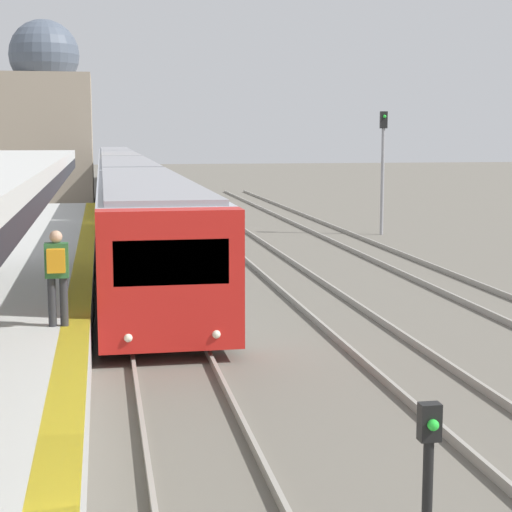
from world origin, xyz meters
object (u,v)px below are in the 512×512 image
train_near (123,179)px  signal_mast_far (383,158)px  signal_post_near (428,471)px  person_on_platform (57,270)px

train_near → signal_mast_far: 18.81m
signal_mast_far → signal_post_near: bearing=-107.7°
person_on_platform → signal_post_near: 8.48m
person_on_platform → signal_mast_far: bearing=57.7°
train_near → signal_post_near: 42.84m
signal_mast_far → person_on_platform: bearing=-122.3°
person_on_platform → train_near: 35.30m
signal_post_near → signal_mast_far: (8.67, 27.21, 2.15)m
train_near → signal_mast_far: bearing=-56.2°
person_on_platform → signal_mast_far: (12.41, 19.66, 1.32)m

